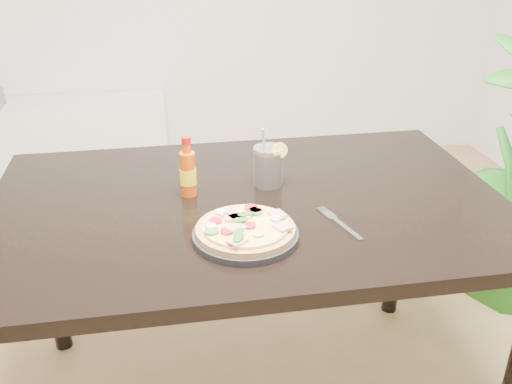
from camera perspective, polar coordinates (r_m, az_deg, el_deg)
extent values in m
cube|color=black|center=(1.57, -0.75, -1.40)|extent=(1.40, 0.90, 0.04)
cylinder|color=black|center=(2.12, -19.95, -6.92)|extent=(0.06, 0.06, 0.71)
cylinder|color=black|center=(2.25, 14.02, -4.07)|extent=(0.06, 0.06, 0.71)
cylinder|color=black|center=(1.37, -1.05, -4.32)|extent=(0.26, 0.26, 0.02)
cylinder|color=tan|center=(1.37, -1.06, -3.78)|extent=(0.24, 0.24, 0.01)
cylinder|color=#FFED6E|center=(1.36, -1.06, -3.39)|extent=(0.21, 0.21, 0.01)
cube|color=pink|center=(1.41, -2.95, -2.02)|extent=(0.05, 0.04, 0.01)
cube|color=pink|center=(1.28, -1.91, -4.95)|extent=(0.05, 0.05, 0.01)
cube|color=pink|center=(1.40, 2.15, -2.26)|extent=(0.05, 0.05, 0.01)
cube|color=pink|center=(1.34, -1.95, -3.63)|extent=(0.05, 0.05, 0.01)
cube|color=pink|center=(1.38, -1.87, -2.59)|extent=(0.05, 0.05, 0.01)
cube|color=pink|center=(1.38, -2.38, -2.58)|extent=(0.04, 0.04, 0.01)
cube|color=pink|center=(1.34, 2.65, -3.50)|extent=(0.05, 0.05, 0.01)
cylinder|color=red|center=(1.33, -2.90, -3.94)|extent=(0.03, 0.03, 0.01)
cylinder|color=red|center=(1.37, -4.06, -2.88)|extent=(0.03, 0.03, 0.01)
cylinder|color=red|center=(1.35, -0.69, -3.38)|extent=(0.03, 0.03, 0.01)
cylinder|color=red|center=(1.42, -0.06, -1.85)|extent=(0.03, 0.03, 0.01)
cylinder|color=red|center=(1.28, -2.25, -5.03)|extent=(0.03, 0.03, 0.01)
cylinder|color=red|center=(1.43, -0.53, -1.55)|extent=(0.03, 0.03, 0.01)
cylinder|color=#477527|center=(1.41, 0.01, -2.01)|extent=(0.03, 0.03, 0.01)
cylinder|color=#477527|center=(1.39, 2.29, -2.52)|extent=(0.03, 0.03, 0.01)
cylinder|color=#477527|center=(1.33, -4.46, -3.95)|extent=(0.03, 0.03, 0.01)
ellipsoid|color=white|center=(1.39, -0.99, -2.37)|extent=(0.03, 0.03, 0.01)
ellipsoid|color=white|center=(1.35, -4.55, -3.41)|extent=(0.03, 0.03, 0.01)
ellipsoid|color=white|center=(1.38, 2.01, -2.63)|extent=(0.03, 0.03, 0.01)
ellipsoid|color=white|center=(1.31, 0.25, -4.19)|extent=(0.03, 0.03, 0.01)
ellipsoid|color=white|center=(1.41, -3.58, -1.98)|extent=(0.03, 0.03, 0.01)
ellipsoid|color=#24701A|center=(1.36, -1.59, -2.77)|extent=(0.04, 0.03, 0.00)
ellipsoid|color=#24701A|center=(1.29, -1.77, -4.58)|extent=(0.04, 0.05, 0.00)
ellipsoid|color=#24701A|center=(1.31, -1.78, -3.99)|extent=(0.04, 0.05, 0.00)
ellipsoid|color=#24701A|center=(1.39, -1.05, -2.18)|extent=(0.04, 0.03, 0.00)
cylinder|color=#CC460C|center=(1.57, -6.82, 1.79)|extent=(0.06, 0.06, 0.13)
cylinder|color=yellow|center=(1.57, -6.81, 1.58)|extent=(0.05, 0.05, 0.05)
cylinder|color=#CC460C|center=(1.54, -6.97, 4.39)|extent=(0.02, 0.02, 0.03)
cylinder|color=red|center=(1.53, -7.01, 5.18)|extent=(0.03, 0.03, 0.02)
cylinder|color=black|center=(1.63, 1.24, 2.38)|extent=(0.08, 0.08, 0.10)
cylinder|color=silver|center=(1.63, 1.24, 2.61)|extent=(0.09, 0.09, 0.11)
cylinder|color=#F2E059|center=(1.59, 2.39, 4.19)|extent=(0.04, 0.01, 0.04)
cylinder|color=#B2B2B7|center=(1.62, 0.83, 3.79)|extent=(0.03, 0.06, 0.17)
cube|color=silver|center=(1.43, 9.09, -3.67)|extent=(0.05, 0.12, 0.00)
cube|color=silver|center=(1.48, 7.35, -2.31)|extent=(0.03, 0.05, 0.00)
cube|color=silver|center=(1.50, 6.38, -1.85)|extent=(0.01, 0.03, 0.00)
cube|color=silver|center=(1.51, 6.58, -1.80)|extent=(0.01, 0.03, 0.00)
cube|color=silver|center=(1.51, 6.77, -1.76)|extent=(0.01, 0.03, 0.00)
cube|color=silver|center=(1.51, 6.96, -1.71)|extent=(0.01, 0.03, 0.00)
cube|color=white|center=(3.54, -20.34, 4.46)|extent=(1.40, 0.34, 0.50)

